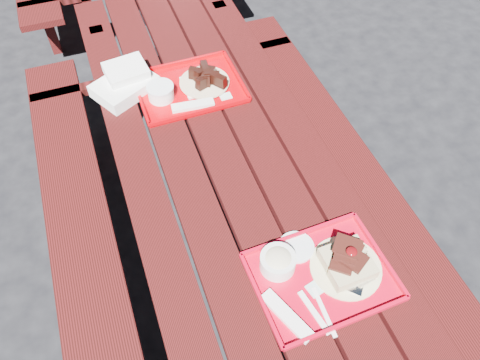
{
  "coord_description": "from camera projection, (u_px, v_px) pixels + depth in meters",
  "views": [
    {
      "loc": [
        -0.32,
        -1.03,
        2.02
      ],
      "look_at": [
        0.0,
        -0.15,
        0.82
      ],
      "focal_mm": 35.0,
      "sensor_mm": 36.0,
      "label": 1
    }
  ],
  "objects": [
    {
      "name": "ground",
      "position": [
        229.0,
        261.0,
        2.26
      ],
      "size": [
        60.0,
        60.0,
        0.0
      ],
      "primitive_type": "plane",
      "color": "black",
      "rests_on": "ground"
    },
    {
      "name": "far_tray",
      "position": [
        188.0,
        87.0,
        1.88
      ],
      "size": [
        0.42,
        0.33,
        0.07
      ],
      "color": "#B40007",
      "rests_on": "picnic_table_near"
    },
    {
      "name": "picnic_table_near",
      "position": [
        227.0,
        193.0,
        1.81
      ],
      "size": [
        1.41,
        2.4,
        0.75
      ],
      "color": "#400C0D",
      "rests_on": "ground"
    },
    {
      "name": "white_cloth",
      "position": [
        125.0,
        82.0,
        1.87
      ],
      "size": [
        0.29,
        0.26,
        0.1
      ],
      "color": "white",
      "rests_on": "picnic_table_near"
    },
    {
      "name": "near_tray",
      "position": [
        319.0,
        268.0,
        1.37
      ],
      "size": [
        0.41,
        0.35,
        0.13
      ],
      "color": "red",
      "rests_on": "picnic_table_near"
    }
  ]
}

